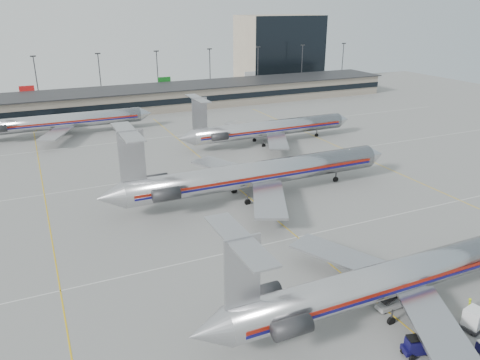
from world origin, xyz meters
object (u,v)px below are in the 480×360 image
jet_second_row (253,174)px  belt_loader (392,304)px  jet_foreground (394,277)px  uld_container (474,319)px

jet_second_row → belt_loader: 32.77m
jet_foreground → uld_container: bearing=-53.0°
jet_foreground → uld_container: jet_foreground is taller
jet_second_row → belt_loader: size_ratio=13.11×
uld_container → jet_foreground: bearing=115.2°
jet_second_row → belt_loader: bearing=-90.1°
uld_container → belt_loader: size_ratio=0.62×
jet_second_row → uld_container: jet_second_row is taller
jet_foreground → jet_second_row: (-0.09, 32.26, 0.41)m
belt_loader → jet_second_row: bearing=88.4°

